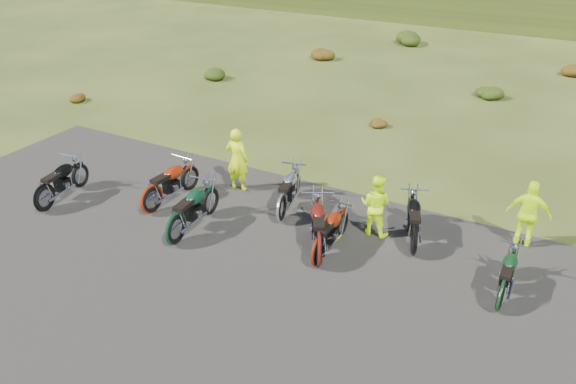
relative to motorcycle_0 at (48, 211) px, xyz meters
The scene contains 20 objects.
ground 5.96m from the motorcycle_0, ahead, with size 300.00×300.00×0.00m, color #324115.
gravel_pad 6.00m from the motorcycle_0, 10.85° to the right, with size 20.00×12.00×0.04m, color black.
shrub_0 9.19m from the motorcycle_0, 131.63° to the left, with size 0.77×0.77×0.45m, color #5D290B.
shrub_1 12.59m from the motorcycle_0, 104.76° to the left, with size 1.03×1.03×0.61m, color black.
shrub_2 17.48m from the motorcycle_0, 91.00° to the left, with size 1.30×1.30×0.77m, color #5D290B.
shrub_3 22.92m from the motorcycle_0, 83.50° to the left, with size 1.56×1.56×0.92m, color black.
shrub_4 11.47m from the motorcycle_0, 61.38° to the left, with size 0.77×0.77×0.45m, color #5D290B.
shrub_5 17.52m from the motorcycle_0, 61.36° to the left, with size 1.03×1.03×0.61m, color black.
shrub_6 23.56m from the motorcycle_0, 61.35° to the left, with size 1.30×1.30×0.77m, color #5D290B.
motorcycle_0 is the anchor object (origin of this frame).
motorcycle_1 2.86m from the motorcycle_0, 26.64° to the left, with size 2.24×0.75×1.17m, color maroon, non-canonical shape.
motorcycle_2 4.08m from the motorcycle_0, ahead, with size 2.29×0.76×1.20m, color #0E321C, non-canonical shape.
motorcycle_3 6.29m from the motorcycle_0, 24.01° to the left, with size 2.13×0.71×1.12m, color silver, non-canonical shape.
motorcycle_4 7.54m from the motorcycle_0, ahead, with size 2.30×0.77×1.21m, color #55130E, non-canonical shape.
motorcycle_5 9.58m from the motorcycle_0, 16.43° to the left, with size 2.13×0.71×1.11m, color black, non-canonical shape.
motorcycle_6 7.53m from the motorcycle_0, ahead, with size 2.05×0.68×1.07m, color maroon, non-canonical shape.
motorcycle_7 11.44m from the motorcycle_0, ahead, with size 1.89×0.63×0.99m, color #0E3315, non-canonical shape.
person_middle 5.25m from the motorcycle_0, 42.68° to the left, with size 0.67×0.44×1.83m, color #D6FF0D.
person_right_a 8.67m from the motorcycle_0, 21.18° to the left, with size 0.77×0.60×1.58m, color #D6FF0D.
person_right_b 12.21m from the motorcycle_0, 20.79° to the left, with size 1.00×0.42×1.70m, color #D6FF0D.
Camera 1 is at (5.99, -9.18, 7.48)m, focal length 35.00 mm.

